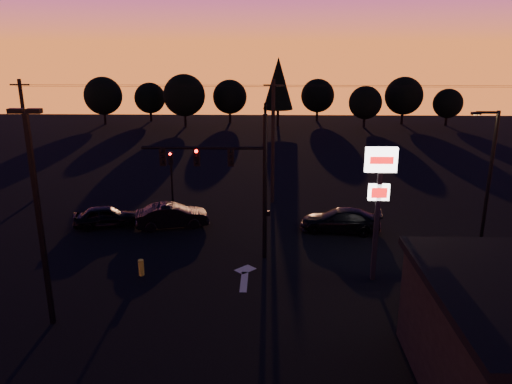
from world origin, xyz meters
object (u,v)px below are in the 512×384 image
traffic_signal_mast (235,171)px  car_left (106,216)px  secondary_signal (171,173)px  streetlight (488,175)px  parking_lot_light (38,206)px  car_right (340,220)px  bollard (141,268)px  car_mid (172,216)px  suv_parked (453,304)px  pylon_sign (379,186)px

traffic_signal_mast → car_left: (-8.69, 4.58, -4.24)m
secondary_signal → streetlight: (18.91, -5.99, 1.56)m
parking_lot_light → car_right: size_ratio=1.81×
bollard → car_mid: size_ratio=0.18×
car_left → suv_parked: car_left is taller
pylon_sign → bollard: (-11.81, 0.11, -4.49)m
parking_lot_light → car_left: bearing=96.4°
car_left → car_right: bearing=-106.2°
secondary_signal → parking_lot_light: bearing=-99.8°
traffic_signal_mast → suv_parked: size_ratio=1.84×
secondary_signal → bollard: size_ratio=5.11×
streetlight → traffic_signal_mast: bearing=-173.9°
secondary_signal → car_mid: 3.58m
car_left → car_right: (15.04, -0.45, 0.03)m
pylon_sign → bollard: size_ratio=7.99×
bollard → car_left: 8.02m
pylon_sign → car_left: bearing=155.9°
secondary_signal → pylon_sign: (12.00, -9.99, 2.05)m
car_mid → secondary_signal: bearing=-5.2°
pylon_sign → car_left: (-15.79, 7.07, -4.22)m
car_mid → suv_parked: 17.86m
secondary_signal → suv_parked: 20.19m
secondary_signal → car_right: bearing=-16.6°
pylon_sign → streetlight: bearing=30.1°
streetlight → car_right: size_ratio=1.59×
traffic_signal_mast → parking_lot_light: 10.19m
car_right → secondary_signal: bearing=-99.3°
parking_lot_light → car_mid: parking_lot_light is taller
traffic_signal_mast → suv_parked: traffic_signal_mast is taller
car_right → car_mid: bearing=-85.3°
traffic_signal_mast → car_left: traffic_signal_mast is taller
car_mid → suv_parked: (14.25, -10.77, -0.11)m
pylon_sign → car_mid: 14.17m
car_left → car_mid: car_mid is taller
bollard → car_mid: bearing=87.6°
pylon_sign → car_left: 17.81m
traffic_signal_mast → car_right: (6.35, 4.13, -4.21)m
traffic_signal_mast → bollard: (-4.72, -2.38, -4.51)m
secondary_signal → car_right: 11.94m
traffic_signal_mast → car_left: 10.70m
traffic_signal_mast → bollard: traffic_signal_mast is taller
streetlight → parking_lot_light: bearing=-158.3°
secondary_signal → car_left: size_ratio=1.06×
traffic_signal_mast → car_right: bearing=33.0°
traffic_signal_mast → car_mid: 7.65m
pylon_sign → suv_parked: (2.72, -3.65, -4.27)m
car_right → parking_lot_light: bearing=-43.7°
streetlight → suv_parked: (-4.18, -7.65, -3.77)m
streetlight → bollard: streetlight is taller
secondary_signal → car_left: (-3.79, -2.91, -2.17)m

